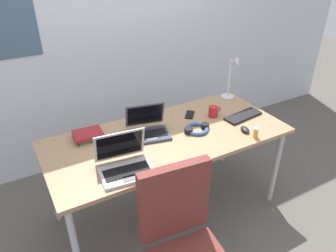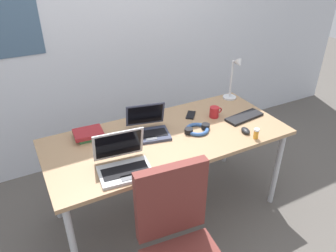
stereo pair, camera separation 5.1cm
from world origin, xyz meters
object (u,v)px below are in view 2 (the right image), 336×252
(cell_phone, at_px, (191,115))
(pill_bottle, at_px, (256,133))
(desk_lamp, at_px, (234,79))
(laptop_near_mouse, at_px, (148,129))
(laptop_front_right, at_px, (123,163))
(external_keyboard, at_px, (244,117))
(book_stack, at_px, (88,134))
(headphones, at_px, (197,129))
(computer_mouse, at_px, (246,131))
(coffee_mug, at_px, (214,112))

(cell_phone, bearing_deg, pill_bottle, -25.19)
(desk_lamp, bearing_deg, laptop_near_mouse, -168.62)
(laptop_front_right, bearing_deg, cell_phone, 29.06)
(external_keyboard, relative_size, book_stack, 1.52)
(desk_lamp, distance_m, external_keyboard, 0.40)
(laptop_near_mouse, height_order, book_stack, laptop_near_mouse)
(cell_phone, bearing_deg, laptop_front_right, -110.66)
(laptop_front_right, xyz_separation_m, external_keyboard, (1.11, 0.18, -0.04))
(headphones, relative_size, pill_bottle, 2.71)
(computer_mouse, relative_size, book_stack, 0.44)
(laptop_near_mouse, distance_m, computer_mouse, 0.73)
(laptop_front_right, relative_size, book_stack, 1.65)
(laptop_front_right, xyz_separation_m, headphones, (0.66, 0.18, -0.03))
(external_keyboard, distance_m, coffee_mug, 0.25)
(external_keyboard, height_order, pill_bottle, pill_bottle)
(external_keyboard, bearing_deg, book_stack, 159.08)
(desk_lamp, bearing_deg, cell_phone, -169.64)
(computer_mouse, relative_size, coffee_mug, 0.85)
(computer_mouse, height_order, book_stack, book_stack)
(book_stack, distance_m, coffee_mug, 1.01)
(laptop_front_right, xyz_separation_m, computer_mouse, (0.97, -0.01, -0.03))
(headphones, bearing_deg, pill_bottle, -41.52)
(computer_mouse, xyz_separation_m, book_stack, (-1.07, 0.48, 0.01))
(external_keyboard, height_order, headphones, headphones)
(laptop_front_right, relative_size, external_keyboard, 1.08)
(pill_bottle, bearing_deg, coffee_mug, 100.90)
(laptop_front_right, relative_size, computer_mouse, 3.71)
(computer_mouse, distance_m, headphones, 0.36)
(laptop_front_right, height_order, pill_bottle, laptop_front_right)
(external_keyboard, bearing_deg, cell_phone, 139.44)
(desk_lamp, height_order, cell_phone, desk_lamp)
(cell_phone, distance_m, pill_bottle, 0.57)
(laptop_near_mouse, bearing_deg, book_stack, 159.88)
(laptop_near_mouse, relative_size, book_stack, 1.58)
(computer_mouse, bearing_deg, external_keyboard, 66.18)
(desk_lamp, height_order, book_stack, desk_lamp)
(computer_mouse, bearing_deg, pill_bottle, -68.82)
(laptop_front_right, height_order, coffee_mug, laptop_front_right)
(laptop_near_mouse, bearing_deg, coffee_mug, -1.20)
(pill_bottle, distance_m, book_stack, 1.22)
(desk_lamp, relative_size, laptop_near_mouse, 1.17)
(pill_bottle, xyz_separation_m, coffee_mug, (-0.08, 0.41, 0.00))
(laptop_front_right, relative_size, laptop_near_mouse, 1.04)
(laptop_front_right, distance_m, pill_bottle, 0.99)
(computer_mouse, xyz_separation_m, cell_phone, (-0.22, 0.42, -0.01))
(cell_phone, bearing_deg, computer_mouse, -21.76)
(laptop_near_mouse, distance_m, pill_bottle, 0.79)
(desk_lamp, relative_size, coffee_mug, 3.54)
(headphones, height_order, pill_bottle, pill_bottle)
(laptop_front_right, bearing_deg, desk_lamp, 22.21)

